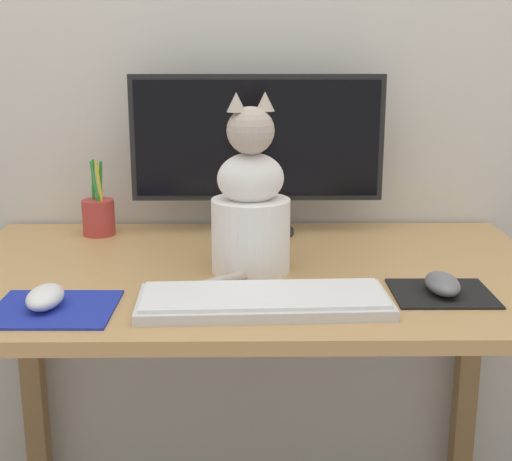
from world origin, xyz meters
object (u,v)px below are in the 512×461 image
at_px(computer_mouse_left, 45,297).
at_px(computer_mouse_right, 442,284).
at_px(keyboard, 264,300).
at_px(pen_cup, 98,216).
at_px(cat, 249,207).
at_px(monitor, 257,147).

height_order(computer_mouse_left, computer_mouse_right, computer_mouse_left).
distance_m(keyboard, computer_mouse_right, 0.32).
relative_size(computer_mouse_right, pen_cup, 0.60).
bearing_deg(cat, keyboard, -100.27).
bearing_deg(computer_mouse_left, computer_mouse_right, 5.27).
distance_m(keyboard, computer_mouse_left, 0.36).
height_order(computer_mouse_left, pen_cup, pen_cup).
distance_m(keyboard, pen_cup, 0.60).
relative_size(keyboard, cat, 1.24).
relative_size(computer_mouse_left, computer_mouse_right, 0.97).
bearing_deg(monitor, keyboard, -89.42).
bearing_deg(pen_cup, computer_mouse_left, -89.01).
bearing_deg(pen_cup, monitor, 0.82).
distance_m(monitor, computer_mouse_left, 0.63).
bearing_deg(monitor, computer_mouse_right, -53.11).
distance_m(monitor, keyboard, 0.51).
xyz_separation_m(computer_mouse_right, pen_cup, (-0.68, 0.42, 0.02)).
height_order(keyboard, computer_mouse_left, computer_mouse_left).
height_order(computer_mouse_left, cat, cat).
height_order(monitor, computer_mouse_right, monitor).
xyz_separation_m(keyboard, cat, (-0.02, 0.19, 0.12)).
bearing_deg(keyboard, monitor, 88.31).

